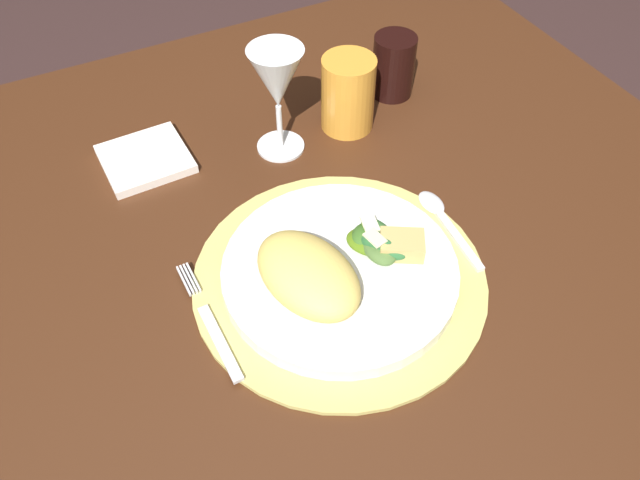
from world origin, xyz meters
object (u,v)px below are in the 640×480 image
object	(u,v)px
fork	(211,325)
dining_table	(319,295)
spoon	(441,215)
napkin	(145,159)
dinner_plate	(340,272)
amber_tumbler	(348,94)
dark_tumbler	(393,66)
wine_glass	(277,82)

from	to	relation	value
fork	dining_table	bearing A→B (deg)	26.68
spoon	napkin	bearing A→B (deg)	137.48
dining_table	dinner_plate	bearing A→B (deg)	-101.35
fork	amber_tumbler	size ratio (longest dim) A/B	1.58
fork	dark_tumbler	bearing A→B (deg)	35.46
napkin	amber_tumbler	xyz separation A→B (m)	(0.29, -0.05, 0.05)
spoon	napkin	world-z (taller)	same
fork	dark_tumbler	xyz separation A→B (m)	(0.40, 0.29, 0.04)
fork	wine_glass	bearing A→B (deg)	51.44
amber_tumbler	dark_tumbler	distance (m)	0.11
fork	amber_tumbler	world-z (taller)	amber_tumbler
napkin	amber_tumbler	bearing A→B (deg)	-10.40
amber_tumbler	dark_tumbler	xyz separation A→B (m)	(0.10, 0.04, -0.01)
dark_tumbler	amber_tumbler	bearing A→B (deg)	-158.66
dining_table	dinner_plate	distance (m)	0.19
amber_tumbler	dark_tumbler	bearing A→B (deg)	21.34
fork	wine_glass	distance (m)	0.33
fork	spoon	size ratio (longest dim) A/B	1.20
dinner_plate	fork	distance (m)	0.16
napkin	dark_tumbler	world-z (taller)	dark_tumbler
napkin	dinner_plate	bearing A→B (deg)	-65.01
fork	spoon	world-z (taller)	spoon
dining_table	amber_tumbler	xyz separation A→B (m)	(0.13, 0.16, 0.20)
dining_table	dark_tumbler	distance (m)	0.36
napkin	wine_glass	bearing A→B (deg)	-17.21
dinner_plate	dining_table	bearing A→B (deg)	78.65
amber_tumbler	fork	bearing A→B (deg)	-140.74
fork	spoon	xyz separation A→B (m)	(0.32, 0.02, 0.00)
spoon	amber_tumbler	bearing A→B (deg)	93.38
dining_table	dinner_plate	xyz separation A→B (m)	(-0.02, -0.09, 0.16)
napkin	spoon	bearing A→B (deg)	-42.52
dining_table	amber_tumbler	bearing A→B (deg)	51.30
napkin	amber_tumbler	size ratio (longest dim) A/B	1.05
dark_tumbler	wine_glass	bearing A→B (deg)	-168.66
fork	wine_glass	world-z (taller)	wine_glass
napkin	wine_glass	xyz separation A→B (m)	(0.18, -0.06, 0.10)
fork	dinner_plate	bearing A→B (deg)	-0.91
dining_table	napkin	bearing A→B (deg)	126.88
wine_glass	dark_tumbler	world-z (taller)	wine_glass
dark_tumbler	spoon	bearing A→B (deg)	-108.19
wine_glass	dark_tumbler	distance (m)	0.22
dining_table	dark_tumbler	xyz separation A→B (m)	(0.23, 0.20, 0.20)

